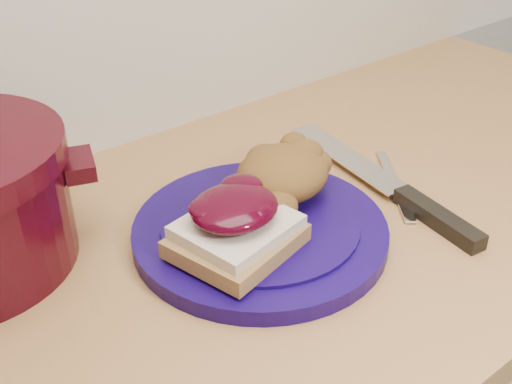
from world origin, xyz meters
TOP-DOWN VIEW (x-y plane):
  - plate at (0.02, 1.49)m, footprint 0.33×0.33m
  - sandwich at (-0.03, 1.47)m, footprint 0.15×0.14m
  - stuffing_mound at (0.08, 1.52)m, footprint 0.13×0.12m
  - chef_knife at (0.21, 1.42)m, footprint 0.08×0.35m
  - butter_knife at (0.23, 1.47)m, footprint 0.12×0.15m

SIDE VIEW (x-z plane):
  - butter_knife at x=0.23m, z-range 0.90..0.91m
  - plate at x=0.02m, z-range 0.90..0.92m
  - chef_knife at x=0.21m, z-range 0.90..0.92m
  - sandwich at x=-0.03m, z-range 0.92..0.98m
  - stuffing_mound at x=0.08m, z-range 0.92..0.98m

